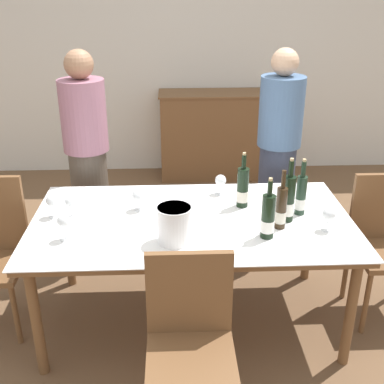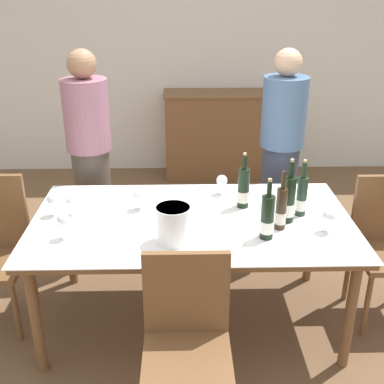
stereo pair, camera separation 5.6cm
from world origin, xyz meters
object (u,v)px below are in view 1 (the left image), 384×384
object	(u,v)px
person_guest_left	(278,156)
wine_glass_4	(221,181)
ice_bucket	(174,224)
wine_bottle_0	(268,217)
chair_near_front	(190,334)
wine_bottle_4	(288,200)
person_host	(88,161)
dining_table	(192,228)
wine_glass_0	(64,222)
wine_glass_1	(329,215)
wine_bottle_2	(301,195)
wine_bottle_1	(243,188)
wine_bottle_3	(281,209)
wine_glass_3	(53,201)
wine_glass_2	(139,196)
sideboard_cabinet	(213,135)
wine_glass_5	(71,203)

from	to	relation	value
person_guest_left	wine_glass_4	bearing A→B (deg)	-133.96
ice_bucket	person_guest_left	xyz separation A→B (m)	(0.81, 1.15, -0.04)
wine_bottle_0	chair_near_front	world-z (taller)	wine_bottle_0
wine_bottle_4	person_host	bearing A→B (deg)	146.59
dining_table	wine_bottle_0	world-z (taller)	wine_bottle_0
wine_glass_0	wine_glass_1	distance (m)	1.49
person_host	wine_glass_1	bearing A→B (deg)	-33.33
ice_bucket	wine_bottle_2	world-z (taller)	wine_bottle_2
dining_table	wine_bottle_0	xyz separation A→B (m)	(0.41, -0.23, 0.18)
ice_bucket	wine_glass_0	xyz separation A→B (m)	(-0.60, 0.05, -0.00)
wine_bottle_0	wine_bottle_2	size ratio (longest dim) A/B	1.00
wine_bottle_1	dining_table	bearing A→B (deg)	-152.39
wine_glass_0	wine_bottle_3	bearing A→B (deg)	4.11
wine_bottle_4	person_host	distance (m)	1.57
dining_table	wine_glass_3	xyz separation A→B (m)	(-0.84, 0.07, 0.16)
wine_glass_4	wine_glass_2	bearing A→B (deg)	-157.17
sideboard_cabinet	wine_bottle_4	bearing A→B (deg)	-85.07
dining_table	wine_glass_3	size ratio (longest dim) A/B	13.22
ice_bucket	dining_table	bearing A→B (deg)	67.74
chair_near_front	wine_bottle_3	bearing A→B (deg)	49.15
wine_bottle_1	person_guest_left	distance (m)	0.80
wine_glass_3	wine_bottle_2	bearing A→B (deg)	-0.87
dining_table	wine_glass_0	distance (m)	0.76
ice_bucket	wine_glass_1	size ratio (longest dim) A/B	1.50
sideboard_cabinet	wine_bottle_4	distance (m)	2.62
dining_table	wine_bottle_1	xyz separation A→B (m)	(0.33, 0.17, 0.18)
wine_bottle_1	wine_glass_3	size ratio (longest dim) A/B	2.47
wine_bottle_2	wine_bottle_4	world-z (taller)	wine_bottle_4
wine_bottle_2	wine_glass_4	distance (m)	0.56
wine_bottle_3	wine_glass_0	world-z (taller)	wine_bottle_3
person_host	sideboard_cabinet	bearing A→B (deg)	57.52
wine_bottle_4	wine_glass_2	distance (m)	0.91
wine_bottle_1	wine_glass_0	distance (m)	1.11
ice_bucket	wine_glass_3	bearing A→B (deg)	155.33
wine_bottle_1	wine_glass_5	world-z (taller)	wine_bottle_1
wine_bottle_3	wine_glass_1	size ratio (longest dim) A/B	2.55
wine_bottle_4	wine_bottle_0	bearing A→B (deg)	-128.88
wine_glass_0	chair_near_front	distance (m)	0.93
wine_bottle_0	wine_glass_4	world-z (taller)	wine_bottle_0
wine_glass_2	wine_bottle_0	bearing A→B (deg)	-27.26
wine_bottle_3	wine_glass_5	xyz separation A→B (m)	(-1.24, 0.20, -0.03)
dining_table	wine_bottle_2	xyz separation A→B (m)	(0.67, 0.05, 0.18)
ice_bucket	wine_bottle_0	xyz separation A→B (m)	(0.52, 0.03, 0.01)
person_host	wine_bottle_0	bearing A→B (deg)	-42.61
sideboard_cabinet	wine_bottle_1	world-z (taller)	wine_bottle_1
wine_glass_2	wine_glass_5	world-z (taller)	wine_glass_2
wine_bottle_0	wine_bottle_1	xyz separation A→B (m)	(-0.08, 0.41, 0.00)
person_host	person_guest_left	size ratio (longest dim) A/B	1.00
wine_bottle_4	person_host	size ratio (longest dim) A/B	0.24
wine_glass_4	chair_near_front	bearing A→B (deg)	-102.45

